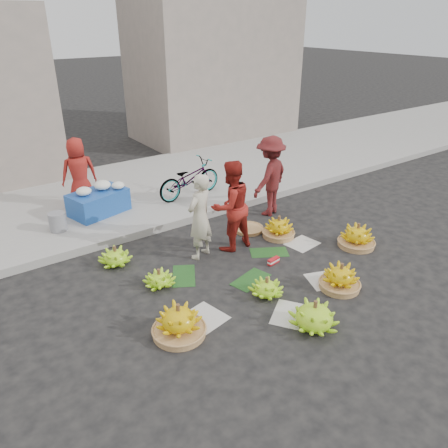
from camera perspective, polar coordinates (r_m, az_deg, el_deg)
ground at (r=7.07m, az=3.15°, el=-6.31°), size 80.00×80.00×0.00m
curb at (r=8.65m, az=-5.82°, el=0.46°), size 40.00×0.25×0.15m
sidewalk at (r=10.41m, az=-11.58°, el=4.41°), size 40.00×4.00×0.12m
building_right at (r=14.93m, az=-1.45°, el=20.88°), size 5.00×3.00×5.00m
newspaper_scatter at (r=6.57m, az=7.50°, el=-9.27°), size 3.20×1.80×0.00m
banana_leaves at (r=7.15m, az=1.53°, el=-5.84°), size 2.00×1.00×0.00m
banana_bunch_0 at (r=5.74m, az=-5.94°, el=-12.56°), size 0.69×0.69×0.47m
banana_bunch_1 at (r=6.48m, az=5.59°, el=-8.29°), size 0.61×0.61×0.31m
banana_bunch_2 at (r=5.94m, az=11.71°, el=-11.66°), size 0.88×0.88×0.42m
banana_bunch_3 at (r=6.82m, az=14.95°, el=-6.80°), size 0.60×0.60×0.43m
banana_bunch_4 at (r=8.10m, az=16.99°, el=-1.56°), size 0.67×0.67×0.44m
banana_bunch_5 at (r=8.15m, az=7.16°, el=-0.51°), size 0.62×0.62×0.42m
banana_bunch_6 at (r=6.74m, az=-8.46°, el=-7.11°), size 0.54×0.54×0.29m
banana_bunch_7 at (r=7.42m, az=-13.98°, el=-4.16°), size 0.61×0.61×0.34m
basket_spare at (r=8.37m, az=3.23°, el=-0.67°), size 0.68×0.68×0.06m
incense_stack at (r=7.31m, az=6.49°, el=-4.80°), size 0.24×0.11×0.09m
vendor_cream at (r=7.19m, az=-3.18°, el=0.95°), size 0.63×0.53×1.48m
vendor_red at (r=7.44m, az=0.89°, el=2.37°), size 0.81×0.64×1.60m
man_striped at (r=8.85m, az=6.03°, el=6.22°), size 1.20×0.95×1.63m
flower_table at (r=9.09m, az=-16.05°, el=2.94°), size 1.23×0.94×0.63m
grey_bucket at (r=8.60m, az=-20.92°, el=0.27°), size 0.31×0.31×0.35m
flower_vendor at (r=9.40m, az=-18.41°, el=6.36°), size 0.76×0.54×1.44m
bicycle at (r=9.55m, az=-4.56°, el=5.92°), size 0.68×1.59×0.81m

